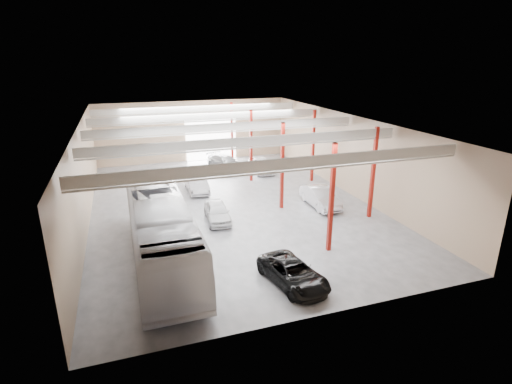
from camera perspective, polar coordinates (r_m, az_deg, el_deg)
depot_shell at (r=32.63m, az=-3.86°, el=6.70°), size 22.12×32.12×7.06m
coach_bus at (r=24.48m, az=-13.45°, el=-5.40°), size 3.38×14.18×3.95m
black_sedan at (r=22.13m, az=5.32°, el=-11.46°), size 3.05×5.14×1.34m
car_row_a at (r=30.17m, az=-5.56°, el=-2.82°), size 2.03×4.35×1.44m
car_row_b at (r=37.05m, az=-8.53°, el=1.35°), size 1.83×4.98×1.63m
car_row_c at (r=44.22m, az=-4.42°, el=4.28°), size 3.72×5.55×1.49m
car_right_near at (r=33.32m, az=9.15°, el=-0.70°), size 1.81×4.92×1.61m
car_right_far at (r=42.79m, az=0.75°, el=3.92°), size 2.00×4.75×1.61m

